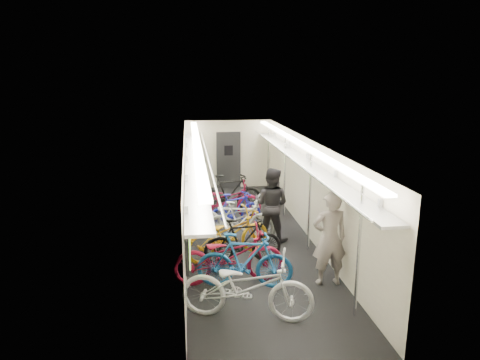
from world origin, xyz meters
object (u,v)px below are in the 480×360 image
object	(u,v)px
backpack	(337,208)
passenger_mid	(271,204)
bicycle_1	(245,261)
bicycle_0	(247,287)
passenger_near	(329,239)

from	to	relation	value
backpack	passenger_mid	bearing A→B (deg)	117.27
bicycle_1	passenger_mid	bearing A→B (deg)	-11.27
bicycle_0	passenger_mid	world-z (taller)	passenger_mid
passenger_mid	backpack	world-z (taller)	passenger_mid
passenger_mid	backpack	bearing A→B (deg)	152.10
bicycle_0	bicycle_1	xyz separation A→B (m)	(0.10, 1.06, -0.03)
passenger_near	backpack	world-z (taller)	passenger_near
bicycle_0	passenger_near	bearing A→B (deg)	-43.78
passenger_near	backpack	xyz separation A→B (m)	(0.38, 0.73, 0.37)
bicycle_1	passenger_mid	distance (m)	2.56
bicycle_0	bicycle_1	distance (m)	1.06
bicycle_1	passenger_near	distance (m)	1.64
passenger_near	passenger_mid	distance (m)	2.46
bicycle_0	backpack	distance (m)	2.81
passenger_near	bicycle_0	bearing A→B (deg)	29.68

